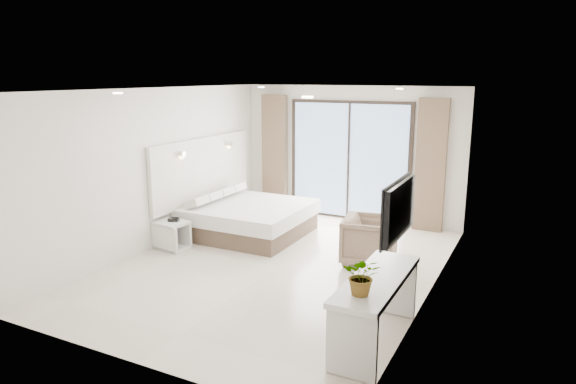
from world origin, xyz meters
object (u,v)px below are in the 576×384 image
object	(u,v)px
armchair	(370,238)
bed	(248,218)
nightstand	(172,235)
console_desk	(376,294)

from	to	relation	value
armchair	bed	bearing A→B (deg)	70.50
bed	nightstand	distance (m)	1.49
console_desk	armchair	distance (m)	2.49
nightstand	armchair	xyz separation A→B (m)	(3.22, 0.86, 0.17)
bed	armchair	bearing A→B (deg)	-10.09
nightstand	console_desk	xyz separation A→B (m)	(4.05, -1.48, 0.33)
nightstand	console_desk	size ratio (longest dim) A/B	0.34
bed	armchair	xyz separation A→B (m)	(2.50, -0.44, 0.11)
nightstand	console_desk	world-z (taller)	console_desk
console_desk	armchair	size ratio (longest dim) A/B	2.08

